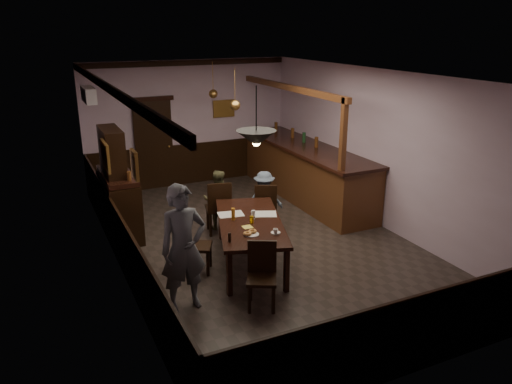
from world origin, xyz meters
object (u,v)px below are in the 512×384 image
chair_near (262,272)px  pendant_iron (256,138)px  person_standing (183,248)px  dining_table (250,224)px  chair_far_left (219,206)px  person_seated_left (218,200)px  bar_counter (304,170)px  pendant_brass_mid (235,105)px  sideboard (118,193)px  soda_can (252,220)px  pendant_brass_far (213,94)px  chair_far_right (266,205)px  person_seated_right (264,199)px  chair_side (193,242)px  coffee_cup (275,231)px

chair_near → pendant_iron: pendant_iron is taller
person_standing → dining_table: bearing=28.9°
chair_far_left → person_standing: size_ratio=0.58×
person_seated_left → bar_counter: 2.61m
dining_table → pendant_brass_mid: bearing=73.3°
sideboard → pendant_iron: (1.46, -2.91, 1.48)m
soda_can → pendant_brass_far: pendant_brass_far is taller
person_seated_left → soda_can: 1.74m
chair_far_right → bar_counter: size_ratio=0.21×
pendant_brass_far → person_seated_right: bearing=-87.5°
chair_side → coffee_cup: chair_side is taller
chair_far_right → pendant_iron: size_ratio=1.17×
person_standing → pendant_iron: pendant_iron is taller
chair_far_right → person_standing: person_standing is taller
sideboard → pendant_iron: size_ratio=2.46×
pendant_brass_mid → pendant_brass_far: same height
chair_far_right → coffee_cup: size_ratio=12.06×
pendant_brass_mid → pendant_iron: bearing=-107.1°
pendant_brass_far → chair_far_right: bearing=-89.8°
coffee_cup → soda_can: (-0.14, 0.56, 0.01)m
chair_side → bar_counter: size_ratio=0.20×
dining_table → person_seated_right: size_ratio=2.15×
soda_can → sideboard: size_ratio=0.06×
dining_table → person_seated_left: (0.05, 1.61, -0.10)m
dining_table → sideboard: size_ratio=1.19×
dining_table → chair_near: chair_near is taller
chair_near → coffee_cup: chair_near is taller
chair_far_left → pendant_brass_mid: 1.96m
pendant_brass_mid → person_standing: bearing=-124.7°
chair_far_right → bar_counter: (1.68, 1.47, 0.12)m
bar_counter → person_seated_left: bearing=-159.2°
chair_far_right → soda_can: size_ratio=8.04×
dining_table → soda_can: 0.17m
dining_table → bar_counter: bar_counter is taller
person_seated_left → sideboard: sideboard is taller
chair_far_left → sideboard: bearing=-13.6°
coffee_cup → soda_can: size_ratio=0.67×
person_seated_left → pendant_iron: pendant_iron is taller
chair_near → sideboard: 3.67m
person_seated_left → coffee_cup: 2.29m
chair_side → pendant_brass_mid: size_ratio=1.15×
bar_counter → pendant_iron: size_ratio=5.56×
sideboard → pendant_brass_mid: pendant_brass_mid is taller
person_seated_right → bar_counter: bar_counter is taller
chair_side → pendant_iron: (0.69, -0.87, 1.78)m
chair_far_right → sideboard: sideboard is taller
chair_side → pendant_iron: size_ratio=1.13×
person_seated_left → pendant_brass_far: (0.75, 2.12, 1.71)m
coffee_cup → bar_counter: size_ratio=0.02×
person_seated_left → sideboard: bearing=8.4°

